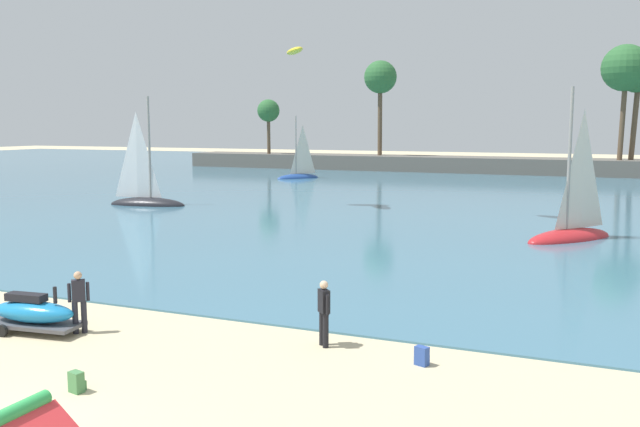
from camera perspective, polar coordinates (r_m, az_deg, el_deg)
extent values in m
cube|color=teal|center=(68.46, 14.74, 2.63)|extent=(220.00, 102.85, 0.06)
cube|color=#605B54|center=(79.71, 15.94, 3.86)|extent=(81.31, 6.00, 1.80)
cylinder|color=brown|center=(78.98, 24.83, 7.26)|extent=(0.88, 0.72, 8.78)
sphere|color=#2D6633|center=(79.14, 25.01, 10.43)|extent=(3.59, 3.59, 3.59)
cylinder|color=brown|center=(87.10, -4.32, 6.79)|extent=(0.48, 0.60, 5.46)
sphere|color=#2D6633|center=(87.12, -4.33, 8.58)|extent=(2.82, 2.82, 2.82)
cylinder|color=brown|center=(82.92, 5.04, 8.09)|extent=(0.58, 0.54, 9.33)
sphere|color=#2D6633|center=(83.10, 5.07, 11.31)|extent=(3.90, 3.90, 3.90)
cylinder|color=brown|center=(77.97, 23.99, 7.58)|extent=(0.70, 0.54, 9.49)
sphere|color=#2D6633|center=(78.18, 24.18, 11.06)|extent=(4.80, 4.80, 4.80)
cube|color=#4C4C51|center=(19.79, -22.80, -8.50)|extent=(2.70, 1.30, 0.10)
cylinder|color=black|center=(19.75, -25.07, -8.87)|extent=(0.33, 0.14, 0.32)
cylinder|color=black|center=(20.57, -23.01, -8.12)|extent=(0.33, 0.14, 0.32)
ellipsoid|color=#1E84C6|center=(19.71, -22.84, -7.58)|extent=(2.48, 1.12, 0.56)
cube|color=black|center=(19.74, -23.36, -6.44)|extent=(1.14, 0.49, 0.20)
cylinder|color=black|center=(19.16, -21.28, -6.37)|extent=(0.10, 0.10, 0.44)
cylinder|color=#23232D|center=(19.23, -19.78, -8.20)|extent=(0.15, 0.15, 0.86)
cylinder|color=#23232D|center=(19.23, -19.12, -8.17)|extent=(0.15, 0.15, 0.86)
cube|color=#23232D|center=(19.05, -19.54, -6.10)|extent=(0.39, 0.38, 0.58)
sphere|color=tan|center=(18.96, -19.60, -4.89)|extent=(0.21, 0.21, 0.21)
cylinder|color=#23232D|center=(19.07, -20.23, -6.24)|extent=(0.09, 0.09, 0.50)
cylinder|color=#23232D|center=(19.06, -18.84, -6.19)|extent=(0.09, 0.09, 0.50)
cylinder|color=black|center=(17.03, 0.47, -9.77)|extent=(0.15, 0.15, 0.86)
cylinder|color=black|center=(17.23, 0.18, -9.57)|extent=(0.15, 0.15, 0.86)
cube|color=black|center=(16.93, 0.33, -7.34)|extent=(0.38, 0.38, 0.58)
sphere|color=beige|center=(16.83, 0.33, -5.99)|extent=(0.21, 0.21, 0.21)
cylinder|color=black|center=(16.74, 0.64, -7.65)|extent=(0.09, 0.09, 0.50)
cylinder|color=black|center=(17.15, 0.03, -7.28)|extent=(0.09, 0.09, 0.50)
cube|color=#2D4C9E|center=(16.08, 8.51, -11.70)|extent=(0.35, 0.29, 0.44)
cube|color=#2D4C9E|center=(16.21, 8.76, -11.91)|extent=(0.23, 0.15, 0.20)
cube|color=#47844C|center=(15.26, -19.71, -13.12)|extent=(0.34, 0.26, 0.44)
cube|color=#47844C|center=(15.36, -19.29, -13.36)|extent=(0.23, 0.12, 0.20)
ellipsoid|color=#234793|center=(69.49, -1.85, 2.96)|extent=(3.92, 4.58, 0.93)
cylinder|color=gray|center=(69.19, -2.03, 5.75)|extent=(0.14, 0.14, 5.84)
pyramid|color=silver|center=(69.59, -1.45, 5.40)|extent=(1.37, 1.77, 4.97)
ellipsoid|color=black|center=(47.59, -14.23, 0.68)|extent=(5.60, 2.53, 1.08)
cylinder|color=gray|center=(47.18, -14.09, 5.40)|extent=(0.16, 0.16, 6.75)
pyramid|color=white|center=(47.62, -15.05, 4.77)|extent=(2.42, 0.58, 5.74)
ellipsoid|color=red|center=(34.47, 20.13, -2.05)|extent=(4.48, 5.18, 1.06)
cylinder|color=gray|center=(33.87, 20.13, 4.34)|extent=(0.16, 0.16, 6.63)
pyramid|color=silver|center=(34.59, 21.06, 3.52)|extent=(1.57, 1.99, 5.63)
ellipsoid|color=yellow|center=(44.51, -2.13, 13.43)|extent=(2.43, 2.90, 0.60)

